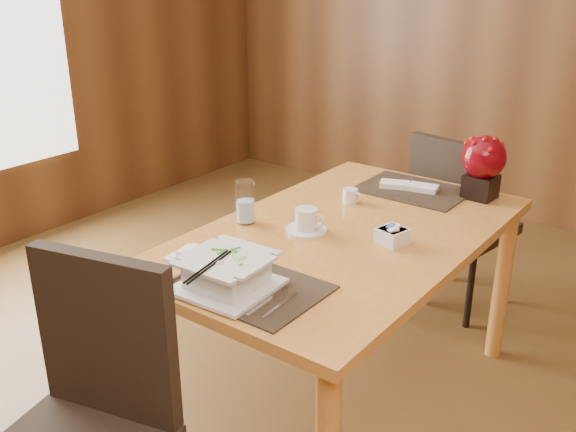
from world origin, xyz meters
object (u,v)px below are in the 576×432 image
Objects in this scene: coffee_cup at (306,222)px; berry_decor at (483,163)px; bread_plate at (195,257)px; far_chair at (456,215)px; soup_setting at (227,273)px; sugar_caddy at (392,236)px; dining_table at (344,254)px; creamer_jug at (350,196)px; near_chair at (85,415)px; water_glass at (245,202)px.

coffee_cup is 0.58× the size of berry_decor.
far_chair reaches higher than bread_plate.
soup_setting is 3.07× the size of sugar_caddy.
coffee_cup is (-0.11, -0.09, 0.13)m from dining_table.
creamer_jug is at bearing 118.18° from dining_table.
berry_decor is 1.79m from near_chair.
soup_setting is 0.65m from sugar_caddy.
soup_setting is (-0.04, -0.60, 0.15)m from dining_table.
coffee_cup reaches higher than dining_table.
creamer_jug is at bearing 141.97° from sugar_caddy.
water_glass is at bearing 101.28° from bread_plate.
soup_setting is 1.71× the size of water_glass.
dining_table is 0.97m from far_chair.
creamer_jug is 0.42m from sugar_caddy.
creamer_jug is 0.86× the size of sugar_caddy.
water_glass reaches higher than sugar_caddy.
far_chair reaches higher than sugar_caddy.
berry_decor is (0.07, 0.63, 0.12)m from sugar_caddy.
berry_decor reaches higher than creamer_jug.
sugar_caddy is at bearing 16.91° from coffee_cup.
dining_table is 1.55× the size of near_chair.
soup_setting is 1.83× the size of coffee_cup.
berry_decor is at bearing 52.68° from water_glass.
water_glass is at bearing -163.17° from sugar_caddy.
dining_table is at bearing 24.97° from water_glass.
sugar_caddy is (0.54, 0.16, -0.06)m from water_glass.
near_chair is (-0.02, -0.98, -0.24)m from coffee_cup.
sugar_caddy is 0.61× the size of bread_plate.
berry_decor is 0.28× the size of near_chair.
coffee_cup is 0.35m from creamer_jug.
soup_setting is at bearing -103.89° from berry_decor.
near_chair is (-0.09, -0.48, -0.26)m from soup_setting.
near_chair reaches higher than soup_setting.
bread_plate is at bearing 89.57° from near_chair.
coffee_cup is 1.95× the size of creamer_jug.
bread_plate is at bearing -115.34° from berry_decor.
dining_table is 1.64× the size of far_chair.
bread_plate is (-0.16, -0.41, -0.03)m from coffee_cup.
berry_decor is (0.26, 0.64, 0.25)m from dining_table.
creamer_jug reaches higher than sugar_caddy.
far_chair is (-0.22, 0.33, -0.39)m from berry_decor.
soup_setting reaches higher than sugar_caddy.
soup_setting is 1.07× the size of berry_decor.
water_glass is 0.98m from near_chair.
dining_table is at bearing 97.07° from far_chair.
berry_decor is at bearing 62.74° from near_chair.
sugar_caddy is at bearing -96.38° from berry_decor.
water_glass reaches higher than creamer_jug.
sugar_caddy reaches higher than bread_plate.
dining_table is at bearing -112.49° from berry_decor.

